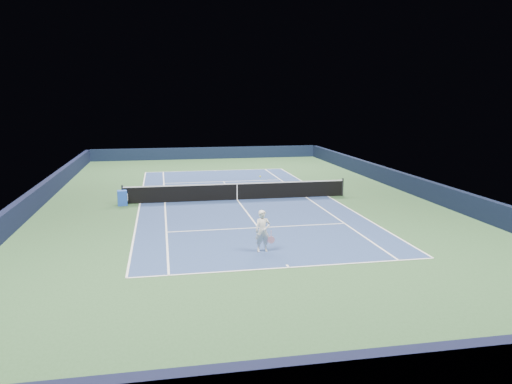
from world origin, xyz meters
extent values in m
plane|color=#294B29|center=(0.00, 0.00, 0.00)|extent=(40.00, 40.00, 0.00)
cube|color=black|center=(0.00, 19.82, 0.55)|extent=(22.00, 0.35, 1.10)
cube|color=black|center=(0.00, -19.82, 0.55)|extent=(22.00, 0.35, 1.10)
cube|color=black|center=(10.82, 0.00, 0.55)|extent=(0.35, 40.00, 1.10)
cube|color=black|center=(-10.82, 0.00, 0.55)|extent=(0.35, 40.00, 1.10)
cube|color=navy|center=(0.00, 0.00, 0.00)|extent=(10.97, 23.77, 0.01)
cube|color=white|center=(0.00, 11.88, 0.01)|extent=(10.97, 0.08, 0.00)
cube|color=white|center=(0.00, -11.88, 0.01)|extent=(10.97, 0.08, 0.00)
cube|color=white|center=(5.49, 0.00, 0.01)|extent=(0.08, 23.77, 0.00)
cube|color=white|center=(-5.49, 0.00, 0.01)|extent=(0.08, 23.77, 0.00)
cube|color=white|center=(4.12, 0.00, 0.01)|extent=(0.08, 23.77, 0.00)
cube|color=white|center=(-4.12, 0.00, 0.01)|extent=(0.08, 23.77, 0.00)
cube|color=white|center=(0.00, 6.40, 0.01)|extent=(8.23, 0.08, 0.00)
cube|color=white|center=(0.00, -6.40, 0.01)|extent=(8.23, 0.08, 0.00)
cube|color=white|center=(0.00, 0.00, 0.01)|extent=(0.08, 12.80, 0.00)
cube|color=white|center=(0.00, 11.73, 0.01)|extent=(0.08, 0.30, 0.00)
cube|color=white|center=(0.00, -11.73, 0.01)|extent=(0.08, 0.30, 0.00)
cylinder|color=black|center=(-6.40, 0.00, 0.54)|extent=(0.10, 0.10, 1.07)
cylinder|color=black|center=(6.40, 0.00, 0.54)|extent=(0.10, 0.10, 1.07)
cube|color=black|center=(0.00, 0.00, 0.46)|extent=(12.80, 0.03, 0.91)
cube|color=white|center=(0.00, 0.00, 0.94)|extent=(12.80, 0.04, 0.06)
cube|color=white|center=(0.00, 0.00, 0.46)|extent=(0.05, 0.04, 0.91)
cube|color=blue|center=(-6.40, -0.31, 0.41)|extent=(0.56, 0.52, 0.83)
cube|color=white|center=(-6.11, -0.31, 0.45)|extent=(0.03, 0.37, 0.37)
imported|color=white|center=(-0.52, -9.90, 0.81)|extent=(0.61, 0.42, 1.61)
cylinder|color=pink|center=(-0.20, -9.95, 0.70)|extent=(0.03, 0.03, 0.27)
cylinder|color=black|center=(-0.20, -9.95, 0.46)|extent=(0.27, 0.02, 0.27)
cylinder|color=pink|center=(-0.20, -9.95, 0.46)|extent=(0.29, 0.03, 0.29)
sphere|color=yellow|center=(-0.42, -8.90, 2.76)|extent=(0.07, 0.07, 0.07)
camera|label=1|loc=(-4.22, -27.89, 5.82)|focal=35.00mm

